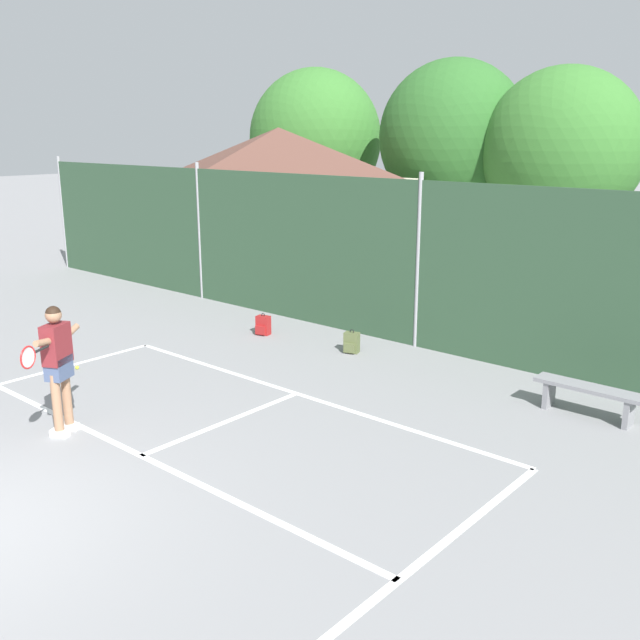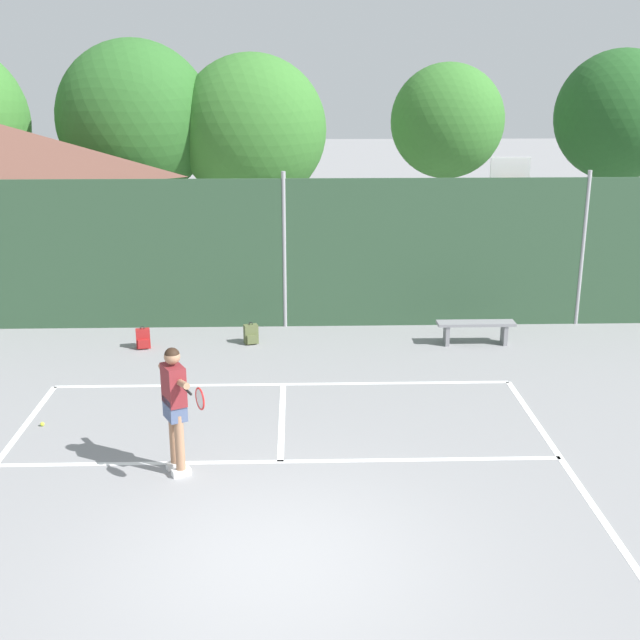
# 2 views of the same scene
# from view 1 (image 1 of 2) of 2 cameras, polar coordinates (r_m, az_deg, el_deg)

# --- Properties ---
(court_markings) EXTENTS (8.30, 11.10, 0.01)m
(court_markings) POSITION_cam_1_polar(r_m,az_deg,el_deg) (9.00, -23.98, -13.80)
(court_markings) COLOR white
(court_markings) RESTS_ON ground
(chainlink_fence) EXTENTS (26.09, 0.09, 3.40)m
(chainlink_fence) POSITION_cam_1_polar(r_m,az_deg,el_deg) (13.85, 7.91, 4.38)
(chainlink_fence) COLOR #2D4C33
(chainlink_fence) RESTS_ON ground
(clubhouse_building) EXTENTS (7.17, 5.27, 4.25)m
(clubhouse_building) POSITION_cam_1_polar(r_m,az_deg,el_deg) (21.59, -3.29, 9.78)
(clubhouse_building) COLOR beige
(clubhouse_building) RESTS_ON ground
(treeline_backdrop) EXTENTS (25.91, 4.63, 6.42)m
(treeline_backdrop) POSITION_cam_1_polar(r_m,az_deg,el_deg) (22.81, 15.91, 13.69)
(treeline_backdrop) COLOR brown
(treeline_backdrop) RESTS_ON ground
(tennis_player) EXTENTS (0.79, 1.26, 1.85)m
(tennis_player) POSITION_cam_1_polar(r_m,az_deg,el_deg) (10.40, -20.40, -2.94)
(tennis_player) COLOR silver
(tennis_player) RESTS_ON ground
(tennis_ball) EXTENTS (0.07, 0.07, 0.07)m
(tennis_ball) POSITION_cam_1_polar(r_m,az_deg,el_deg) (13.47, -18.97, -3.63)
(tennis_ball) COLOR #CCE033
(tennis_ball) RESTS_ON ground
(backpack_red) EXTENTS (0.31, 0.29, 0.46)m
(backpack_red) POSITION_cam_1_polar(r_m,az_deg,el_deg) (14.89, -4.61, -0.46)
(backpack_red) COLOR maroon
(backpack_red) RESTS_ON ground
(backpack_olive) EXTENTS (0.32, 0.30, 0.46)m
(backpack_olive) POSITION_cam_1_polar(r_m,az_deg,el_deg) (13.65, 2.55, -1.86)
(backpack_olive) COLOR #566038
(backpack_olive) RESTS_ON ground
(courtside_bench) EXTENTS (1.60, 0.36, 0.48)m
(courtside_bench) POSITION_cam_1_polar(r_m,az_deg,el_deg) (11.32, 20.81, -5.56)
(courtside_bench) COLOR gray
(courtside_bench) RESTS_ON ground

